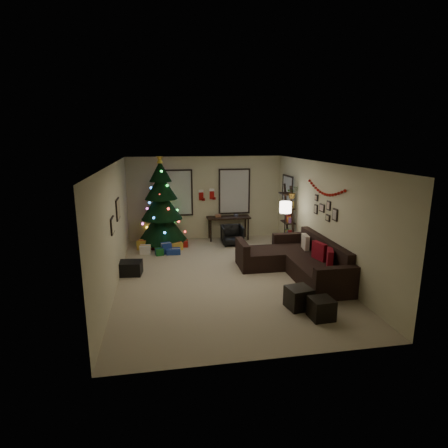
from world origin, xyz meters
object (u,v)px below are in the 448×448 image
at_px(christmas_tree, 162,208).
at_px(bookshelf, 289,218).
at_px(desk, 229,219).
at_px(sofa, 298,262).
at_px(desk_chair, 232,235).

distance_m(christmas_tree, bookshelf, 3.87).
height_order(christmas_tree, bookshelf, christmas_tree).
distance_m(desk, bookshelf, 2.06).
bearing_deg(bookshelf, desk, 140.94).
bearing_deg(sofa, christmas_tree, 136.68).
distance_m(christmas_tree, desk_chair, 2.34).
height_order(christmas_tree, desk, christmas_tree).
distance_m(sofa, desk_chair, 2.93).
relative_size(sofa, desk, 2.11).
bearing_deg(bookshelf, sofa, -103.14).
height_order(christmas_tree, desk_chair, christmas_tree).
distance_m(christmas_tree, sofa, 4.55).
bearing_deg(christmas_tree, sofa, -43.32).
xyz_separation_m(desk, desk_chair, (-0.00, -0.65, -0.36)).
distance_m(desk, desk_chair, 0.74).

